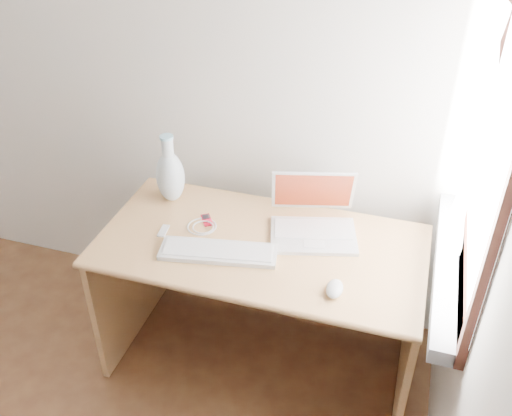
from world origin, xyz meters
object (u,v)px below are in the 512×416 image
(desk, at_px, (266,269))
(vase, at_px, (170,175))
(external_keyboard, at_px, (218,252))
(laptop, at_px, (316,220))

(desk, xyz_separation_m, vase, (-0.49, 0.11, 0.34))
(desk, bearing_deg, vase, 166.97)
(desk, xyz_separation_m, external_keyboard, (-0.14, -0.20, 0.22))
(external_keyboard, xyz_separation_m, vase, (-0.34, 0.31, 0.12))
(desk, relative_size, vase, 4.12)
(laptop, relative_size, external_keyboard, 0.83)
(laptop, height_order, vase, vase)
(laptop, bearing_deg, desk, -175.61)
(laptop, bearing_deg, vase, 161.42)
(desk, height_order, external_keyboard, external_keyboard)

